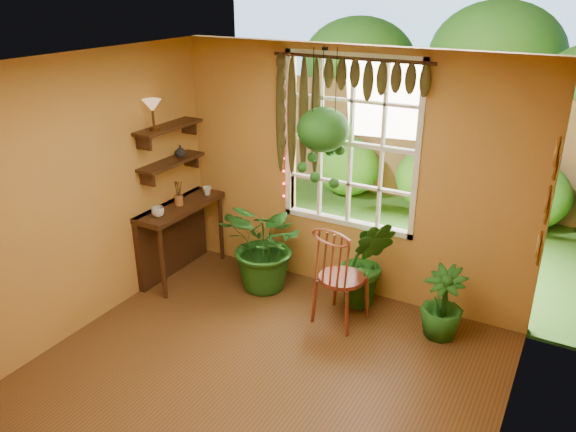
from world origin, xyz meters
name	(u,v)px	position (x,y,z in m)	size (l,w,h in m)	color
floor	(235,404)	(0.00, 0.00, 0.00)	(4.50, 4.50, 0.00)	brown
ceiling	(220,76)	(0.00, 0.00, 2.70)	(4.50, 4.50, 0.00)	white
wall_back	(348,176)	(0.00, 2.25, 1.35)	(4.00, 4.00, 0.00)	#C28942
wall_left	(46,211)	(-2.00, 0.00, 1.35)	(4.50, 4.50, 0.00)	#C28942
wall_right	(510,336)	(2.00, 0.00, 1.35)	(4.50, 4.50, 0.00)	#C28942
window	(351,143)	(0.00, 2.28, 1.70)	(1.52, 0.10, 1.86)	white
valance_vine	(341,89)	(-0.08, 2.16, 2.28)	(1.70, 0.12, 1.10)	#3D1F10
string_lights	(284,132)	(-0.76, 2.19, 1.75)	(0.03, 0.03, 1.54)	#FF2633
wall_plates	(547,206)	(1.98, 1.79, 1.55)	(0.04, 0.32, 1.10)	#F7E9C9
counter_ledge	(175,230)	(-1.91, 1.60, 0.55)	(0.40, 1.20, 0.90)	#3D1F10
shelf_lower	(171,162)	(-1.88, 1.60, 1.40)	(0.25, 0.90, 0.04)	#3D1F10
shelf_upper	(168,127)	(-1.88, 1.60, 1.80)	(0.25, 0.90, 0.04)	#3D1F10
backyard	(468,106)	(0.24, 6.87, 1.28)	(14.00, 10.00, 12.00)	#29611B
windsor_chair	(339,290)	(0.24, 1.56, 0.36)	(0.54, 0.56, 1.26)	maroon
potted_plant_left	(267,245)	(-0.75, 1.79, 0.55)	(0.99, 0.85, 1.09)	#134716
potted_plant_mid	(366,263)	(0.36, 1.99, 0.52)	(0.57, 0.46, 1.03)	#134716
potted_plant_right	(443,303)	(1.23, 1.81, 0.38)	(0.42, 0.42, 0.75)	#134716
hanging_basket	(323,133)	(-0.19, 1.98, 1.85)	(0.53, 0.53, 1.40)	black
cup_a	(158,212)	(-1.78, 1.20, 0.95)	(0.14, 0.14, 0.11)	silver
cup_b	(207,191)	(-1.72, 2.02, 0.95)	(0.10, 0.10, 0.10)	beige
brush_jar	(178,193)	(-1.80, 1.59, 1.04)	(0.10, 0.10, 0.36)	#97592C
shelf_vase	(180,151)	(-1.87, 1.76, 1.49)	(0.13, 0.13, 0.14)	#B2AD99
tiffany_lamp	(152,108)	(-1.86, 1.36, 2.06)	(0.20, 0.20, 0.33)	#553218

